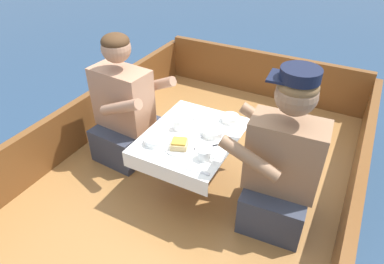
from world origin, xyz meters
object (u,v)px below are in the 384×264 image
object	(u,v)px
person_port	(125,112)
person_starboard	(281,166)
coffee_cup_port	(179,125)
coffee_cup_starboard	(204,154)
sandwich	(179,144)

from	to	relation	value
person_port	person_starboard	distance (m)	1.16
person_port	coffee_cup_port	xyz separation A→B (m)	(0.48, -0.06, 0.07)
coffee_cup_port	coffee_cup_starboard	world-z (taller)	coffee_cup_port
coffee_cup_port	coffee_cup_starboard	xyz separation A→B (m)	(0.28, -0.19, -0.00)
person_port	coffee_cup_port	world-z (taller)	person_port
person_starboard	person_port	bearing A→B (deg)	-9.01
person_port	coffee_cup_starboard	bearing A→B (deg)	-13.89
person_starboard	coffee_cup_port	size ratio (longest dim) A/B	10.21
coffee_cup_starboard	person_starboard	bearing A→B (deg)	20.26
sandwich	coffee_cup_port	distance (m)	0.20
sandwich	coffee_cup_starboard	size ratio (longest dim) A/B	1.19
person_port	coffee_cup_starboard	xyz separation A→B (m)	(0.75, -0.25, 0.07)
person_port	sandwich	xyz separation A→B (m)	(0.58, -0.23, 0.07)
coffee_cup_starboard	coffee_cup_port	bearing A→B (deg)	145.54
person_starboard	sandwich	size ratio (longest dim) A/B	8.02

